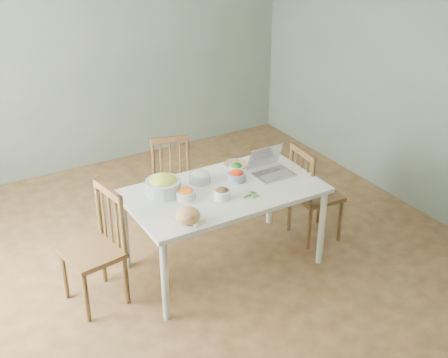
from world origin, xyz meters
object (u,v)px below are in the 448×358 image
dining_table (224,228)px  chair_far (175,187)px  bowl_squash (163,185)px  chair_left (92,250)px  laptop (275,164)px  bread_boule (188,216)px  chair_right (316,192)px

dining_table → chair_far: size_ratio=1.82×
dining_table → bowl_squash: bearing=158.9°
chair_left → laptop: size_ratio=2.97×
bread_boule → laptop: 1.10m
bread_boule → laptop: size_ratio=0.56×
bowl_squash → laptop: bearing=-10.5°
chair_left → bowl_squash: (0.70, 0.09, 0.37)m
chair_right → chair_left: bearing=92.3°
bowl_squash → dining_table: bearing=-21.1°
dining_table → chair_far: 0.83m
chair_left → dining_table: bearing=76.4°
bread_boule → bowl_squash: bearing=86.3°
dining_table → chair_right: chair_right is taller
chair_far → bread_boule: 1.29m
chair_right → bread_boule: 1.62m
bowl_squash → laptop: 1.03m
chair_far → chair_right: 1.39m
chair_far → bowl_squash: (-0.40, -0.63, 0.41)m
chair_right → laptop: laptop is taller
chair_far → laptop: laptop is taller
chair_left → laptop: bearing=77.8°
chair_right → bowl_squash: (-1.51, 0.21, 0.39)m
laptop → chair_far: bearing=126.9°
dining_table → chair_right: (1.02, -0.02, 0.09)m
dining_table → laptop: (0.53, 0.00, 0.51)m
chair_far → laptop: (0.61, -0.82, 0.44)m
chair_right → laptop: size_ratio=2.84×
dining_table → bread_boule: bread_boule is taller
chair_left → bread_boule: bearing=48.1°
chair_left → bowl_squash: size_ratio=3.37×
chair_far → bowl_squash: bowl_squash is taller
chair_right → bowl_squash: bearing=87.5°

